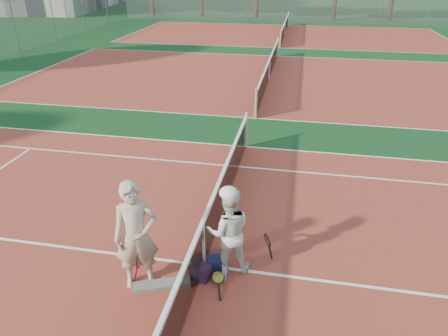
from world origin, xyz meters
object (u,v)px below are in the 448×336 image
object	(u,v)px
sports_bag_navy	(217,264)
racket_black_held	(267,247)
net_main	(204,244)
racket_spare	(218,279)
player_b	(228,231)
racket_red	(140,267)
water_bottle	(224,273)
sports_bag_purple	(201,271)
player_a	(136,236)

from	to	relation	value
sports_bag_navy	racket_black_held	bearing A→B (deg)	28.00
net_main	racket_spare	bearing A→B (deg)	-47.24
player_b	racket_red	distance (m)	1.67
racket_black_held	water_bottle	distance (m)	0.97
player_b	racket_black_held	xyz separation A→B (m)	(0.67, 0.36, -0.54)
racket_spare	sports_bag_purple	bearing A→B (deg)	65.29
racket_black_held	racket_spare	world-z (taller)	racket_black_held
racket_red	racket_spare	distance (m)	1.38
player_a	racket_black_held	size ratio (longest dim) A/B	3.41
racket_spare	sports_bag_purple	distance (m)	0.33
racket_black_held	racket_red	bearing A→B (deg)	-5.02
racket_black_held	sports_bag_purple	distance (m)	1.32
player_b	racket_red	bearing A→B (deg)	7.48
racket_black_held	net_main	bearing A→B (deg)	-10.51
player_a	racket_spare	distance (m)	1.64
racket_red	player_a	bearing A→B (deg)	-97.48
player_b	water_bottle	bearing A→B (deg)	72.58
racket_black_held	sports_bag_navy	distance (m)	0.98
racket_black_held	sports_bag_purple	bearing A→B (deg)	3.07
racket_red	water_bottle	world-z (taller)	racket_red
net_main	racket_red	xyz separation A→B (m)	(-1.01, -0.58, -0.22)
player_a	sports_bag_navy	bearing A→B (deg)	-1.12
racket_spare	water_bottle	distance (m)	0.15
net_main	sports_bag_navy	distance (m)	0.46
player_b	racket_black_held	world-z (taller)	player_b
net_main	water_bottle	distance (m)	0.63
player_a	water_bottle	distance (m)	1.70
racket_red	sports_bag_purple	bearing A→B (deg)	-21.80
sports_bag_purple	net_main	bearing A→B (deg)	93.11
sports_bag_purple	water_bottle	xyz separation A→B (m)	(0.42, 0.04, 0.01)
racket_black_held	player_b	bearing A→B (deg)	-0.88
racket_red	sports_bag_navy	world-z (taller)	racket_red
racket_red	racket_spare	xyz separation A→B (m)	(1.35, 0.22, -0.22)
racket_red	racket_black_held	size ratio (longest dim) A/B	0.99
net_main	sports_bag_purple	xyz separation A→B (m)	(0.02, -0.32, -0.37)
water_bottle	racket_spare	bearing A→B (deg)	-141.69
player_a	player_b	size ratio (longest dim) A/B	1.21
racket_black_held	racket_spare	xyz separation A→B (m)	(-0.79, -0.75, -0.22)
player_b	water_bottle	distance (m)	0.75
player_a	player_b	world-z (taller)	player_a
water_bottle	racket_black_held	bearing A→B (deg)	44.17
net_main	player_a	world-z (taller)	player_a
racket_red	sports_bag_purple	xyz separation A→B (m)	(1.03, 0.26, -0.15)
sports_bag_purple	racket_spare	bearing A→B (deg)	-8.05
player_b	player_a	bearing A→B (deg)	9.25
racket_red	player_b	bearing A→B (deg)	-13.77
player_a	sports_bag_purple	world-z (taller)	player_a
net_main	racket_black_held	world-z (taller)	net_main
net_main	sports_bag_purple	world-z (taller)	net_main
player_a	racket_black_held	xyz separation A→B (m)	(2.11, 1.01, -0.71)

